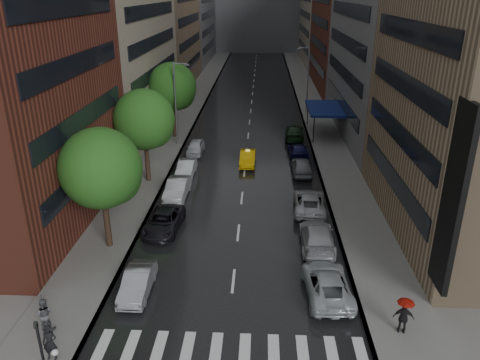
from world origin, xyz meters
name	(u,v)px	position (x,y,z in m)	size (l,w,h in m)	color
ground	(229,325)	(0.00, 0.00, 0.00)	(220.00, 220.00, 0.00)	gray
road	(251,105)	(0.00, 50.00, 0.01)	(14.00, 140.00, 0.01)	black
sidewalk_left	(192,104)	(-9.00, 50.00, 0.07)	(4.00, 140.00, 0.15)	gray
sidewalk_right	(311,105)	(9.00, 50.00, 0.07)	(4.00, 140.00, 0.15)	gray
crosswalk	(230,353)	(0.20, -2.00, 0.01)	(13.15, 2.80, 0.01)	silver
tree_near	(101,168)	(-8.60, 7.58, 5.71)	(5.24, 5.24, 8.35)	#382619
tree_mid	(144,120)	(-8.60, 19.22, 5.77)	(5.30, 5.30, 8.44)	#382619
tree_far	(172,87)	(-8.60, 32.80, 5.97)	(5.47, 5.47, 8.72)	#382619
taxi	(248,158)	(0.24, 24.07, 0.70)	(1.48, 4.26, 1.40)	yellow
parked_cars_left	(175,195)	(-5.40, 14.84, 0.72)	(2.66, 28.81, 1.56)	gray
parked_cars_right	(306,186)	(5.40, 16.95, 0.75)	(2.72, 35.52, 1.57)	#ADB4B7
ped_bag_walker	(50,343)	(-8.08, -2.88, 1.05)	(0.71, 0.50, 1.85)	black
ped_black_umbrella	(43,309)	(-9.24, -0.89, 1.38)	(0.96, 0.98, 2.09)	#57585C
ped_red_umbrella	(404,313)	(8.78, -0.28, 1.32)	(1.10, 0.82, 2.01)	black
traffic_light	(41,348)	(-7.60, -4.50, 2.23)	(0.18, 0.15, 3.45)	black
street_lamp_left	(176,102)	(-7.72, 30.00, 4.89)	(1.74, 0.22, 9.00)	gray
street_lamp_right	(307,78)	(7.72, 45.00, 4.89)	(1.74, 0.22, 9.00)	gray
awning	(325,109)	(8.98, 35.00, 3.13)	(4.00, 8.00, 3.12)	navy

